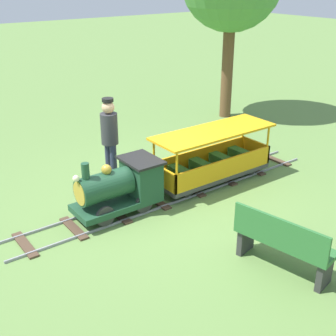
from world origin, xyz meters
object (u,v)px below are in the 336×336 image
passenger_car (213,161)px  park_bench (283,243)px  locomotive (121,186)px  conductor_person (110,135)px

passenger_car → park_bench: bearing=157.4°
locomotive → park_bench: 2.67m
passenger_car → park_bench: (-2.52, 1.05, -0.01)m
locomotive → passenger_car: 1.93m
conductor_person → park_bench: (-3.54, -0.49, -0.54)m
locomotive → park_bench: size_ratio=1.07×
locomotive → park_bench: locomotive is taller
passenger_car → conductor_person: 1.92m
conductor_person → locomotive: bearing=158.9°
locomotive → park_bench: bearing=-160.7°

